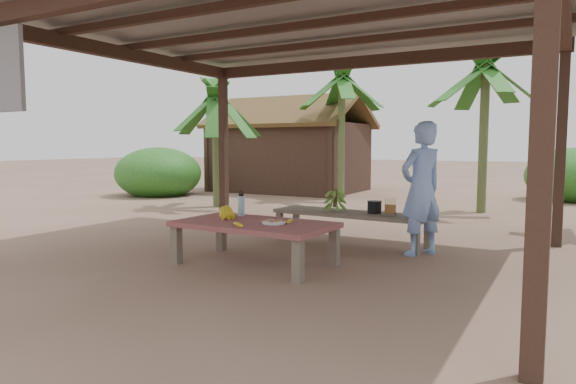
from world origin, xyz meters
The scene contains 17 objects.
ground centered at (0.00, 0.00, 0.00)m, with size 80.00×80.00×0.00m, color brown.
pavilion centered at (-0.01, -0.01, 2.78)m, with size 6.60×5.60×2.95m.
work_table centered at (-0.23, -0.62, 0.43)m, with size 1.83×1.05×0.50m.
bench centered at (0.26, 1.08, 0.39)m, with size 2.23×0.73×0.45m.
ripe_banana_bunch centered at (-0.71, -0.57, 0.58)m, with size 0.27×0.23×0.17m, color yellow, non-canonical shape.
plate centered at (0.04, -0.64, 0.52)m, with size 0.27×0.27×0.04m.
loose_banana_front centered at (-0.20, -0.98, 0.52)m, with size 0.04×0.17×0.04m, color yellow.
loose_banana_side centered at (0.16, -0.48, 0.52)m, with size 0.04×0.15×0.04m, color yellow.
water_flask centered at (-0.66, -0.26, 0.63)m, with size 0.09×0.09×0.32m.
green_banana_stalk centered at (0.02, 1.10, 0.61)m, with size 0.28×0.28×0.32m, color #598C2D, non-canonical shape.
cooking_pot centered at (0.60, 1.13, 0.53)m, with size 0.19×0.19×0.16m, color black.
skewer_rack centered at (0.86, 1.00, 0.57)m, with size 0.18×0.08×0.24m, color #A57F47, non-canonical shape.
woman centered at (1.31, 0.84, 0.84)m, with size 0.61×0.40×1.68m, color #7B9DE8.
hut centered at (-4.50, 8.00, 1.10)m, with size 4.40×3.43×2.85m.
banana_plant_n centered at (1.34, 5.50, 2.70)m, with size 1.80×1.80×3.19m.
banana_plant_nw centered at (-2.22, 6.53, 2.83)m, with size 1.80×1.80×3.32m.
banana_plant_w centered at (-3.99, 3.66, 2.17)m, with size 1.80×1.80×2.65m.
Camera 1 is at (2.96, -5.54, 1.39)m, focal length 32.00 mm.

